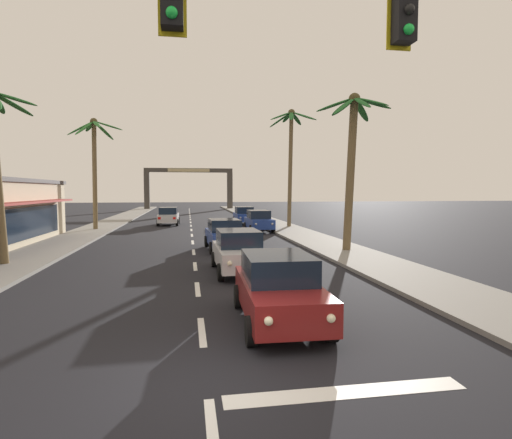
% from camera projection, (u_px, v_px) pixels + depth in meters
% --- Properties ---
extents(ground_plane, '(220.00, 220.00, 0.00)m').
position_uv_depth(ground_plane, '(207.00, 386.00, 6.83)').
color(ground_plane, black).
extents(sidewalk_right, '(3.20, 110.00, 0.14)m').
position_uv_depth(sidewalk_right, '(309.00, 238.00, 27.79)').
color(sidewalk_right, gray).
rests_on(sidewalk_right, ground).
extents(sidewalk_left, '(3.20, 110.00, 0.14)m').
position_uv_depth(sidewalk_left, '(65.00, 242.00, 25.22)').
color(sidewalk_left, gray).
rests_on(sidewalk_left, ground).
extents(lane_markings, '(4.28, 88.84, 0.01)m').
position_uv_depth(lane_markings, '(199.00, 240.00, 26.79)').
color(lane_markings, silver).
rests_on(lane_markings, ground).
extents(traffic_signal_mast, '(10.95, 0.41, 7.60)m').
position_uv_depth(traffic_signal_mast, '(416.00, 60.00, 6.58)').
color(traffic_signal_mast, '#2D2D33').
rests_on(traffic_signal_mast, ground).
extents(sedan_lead_at_stop_bar, '(2.05, 4.49, 1.68)m').
position_uv_depth(sedan_lead_at_stop_bar, '(278.00, 288.00, 10.08)').
color(sedan_lead_at_stop_bar, maroon).
rests_on(sedan_lead_at_stop_bar, ground).
extents(sedan_third_in_queue, '(2.00, 4.47, 1.68)m').
position_uv_depth(sedan_third_in_queue, '(239.00, 251.00, 16.28)').
color(sedan_third_in_queue, silver).
rests_on(sedan_third_in_queue, ground).
extents(sedan_fifth_in_queue, '(2.10, 4.51, 1.68)m').
position_uv_depth(sedan_fifth_in_queue, '(225.00, 234.00, 22.50)').
color(sedan_fifth_in_queue, navy).
rests_on(sedan_fifth_in_queue, ground).
extents(sedan_oncoming_far, '(2.03, 4.48, 1.68)m').
position_uv_depth(sedan_oncoming_far, '(169.00, 216.00, 38.79)').
color(sedan_oncoming_far, silver).
rests_on(sedan_oncoming_far, ground).
extents(sedan_parked_nearest_kerb, '(1.98, 4.46, 1.68)m').
position_uv_depth(sedan_parked_nearest_kerb, '(259.00, 221.00, 32.73)').
color(sedan_parked_nearest_kerb, navy).
rests_on(sedan_parked_nearest_kerb, ground).
extents(sedan_parked_mid_kerb, '(1.98, 4.46, 1.68)m').
position_uv_depth(sedan_parked_mid_kerb, '(244.00, 215.00, 39.98)').
color(sedan_parked_mid_kerb, navy).
rests_on(sedan_parked_mid_kerb, ground).
extents(palm_left_third, '(4.29, 4.27, 9.05)m').
position_uv_depth(palm_left_third, '(94.00, 153.00, 32.87)').
color(palm_left_third, brown).
rests_on(palm_left_third, ground).
extents(palm_right_second, '(3.98, 3.89, 8.29)m').
position_uv_depth(palm_right_second, '(352.00, 146.00, 21.27)').
color(palm_right_second, brown).
rests_on(palm_right_second, ground).
extents(palm_right_third, '(4.31, 4.32, 10.24)m').
position_uv_depth(palm_right_third, '(291.00, 144.00, 35.35)').
color(palm_right_third, brown).
rests_on(palm_right_third, ground).
extents(town_gateway_arch, '(15.20, 0.90, 7.14)m').
position_uv_depth(town_gateway_arch, '(189.00, 183.00, 71.37)').
color(town_gateway_arch, '#423D38').
rests_on(town_gateway_arch, ground).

